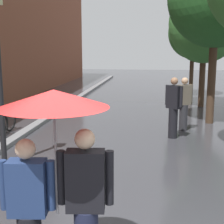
{
  "coord_description": "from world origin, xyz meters",
  "views": [
    {
      "loc": [
        0.61,
        -2.84,
        2.52
      ],
      "look_at": [
        -0.15,
        3.3,
        1.35
      ],
      "focal_mm": 52.92,
      "sensor_mm": 36.0,
      "label": 1
    }
  ],
  "objects_px": {
    "couple_under_umbrella": "(56,159)",
    "pedestrian_walking_midground": "(184,104)",
    "street_tree_3": "(205,24)",
    "street_tree_4": "(193,33)",
    "pedestrian_walking_far": "(173,107)"
  },
  "relations": [
    {
      "from": "street_tree_3",
      "to": "couple_under_umbrella",
      "type": "height_order",
      "value": "street_tree_3"
    },
    {
      "from": "pedestrian_walking_midground",
      "to": "street_tree_4",
      "type": "bearing_deg",
      "value": 82.16
    },
    {
      "from": "couple_under_umbrella",
      "to": "pedestrian_walking_midground",
      "type": "xyz_separation_m",
      "value": [
        1.97,
        7.25,
        -0.56
      ]
    },
    {
      "from": "street_tree_3",
      "to": "pedestrian_walking_far",
      "type": "relative_size",
      "value": 3.04
    },
    {
      "from": "street_tree_3",
      "to": "street_tree_4",
      "type": "relative_size",
      "value": 1.11
    },
    {
      "from": "street_tree_3",
      "to": "pedestrian_walking_midground",
      "type": "relative_size",
      "value": 3.18
    },
    {
      "from": "street_tree_3",
      "to": "couple_under_umbrella",
      "type": "xyz_separation_m",
      "value": [
        -3.16,
        -11.87,
        -2.21
      ]
    },
    {
      "from": "street_tree_3",
      "to": "street_tree_4",
      "type": "distance_m",
      "value": 3.51
    },
    {
      "from": "street_tree_3",
      "to": "street_tree_4",
      "type": "height_order",
      "value": "street_tree_3"
    },
    {
      "from": "pedestrian_walking_midground",
      "to": "pedestrian_walking_far",
      "type": "relative_size",
      "value": 0.95
    },
    {
      "from": "couple_under_umbrella",
      "to": "pedestrian_walking_far",
      "type": "relative_size",
      "value": 1.22
    },
    {
      "from": "street_tree_4",
      "to": "pedestrian_walking_far",
      "type": "bearing_deg",
      "value": -99.36
    },
    {
      "from": "couple_under_umbrella",
      "to": "pedestrian_walking_midground",
      "type": "height_order",
      "value": "couple_under_umbrella"
    },
    {
      "from": "street_tree_3",
      "to": "street_tree_4",
      "type": "xyz_separation_m",
      "value": [
        -0.07,
        3.5,
        -0.21
      ]
    },
    {
      "from": "street_tree_4",
      "to": "pedestrian_walking_far",
      "type": "height_order",
      "value": "street_tree_4"
    }
  ]
}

